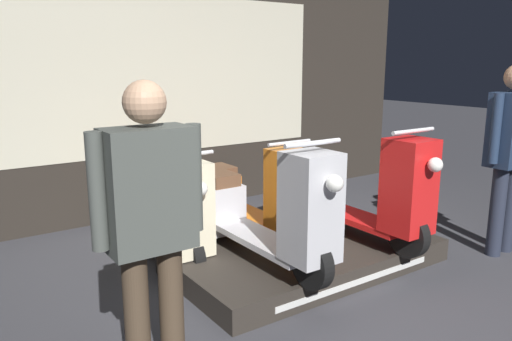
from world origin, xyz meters
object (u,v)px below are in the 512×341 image
scooter_display_left (263,212)px  scooter_backrow_1 (254,196)px  person_right_browsing (510,145)px  scooter_display_right (356,193)px  person_left_browsing (150,215)px  scooter_backrow_0 (160,213)px

scooter_display_left → scooter_backrow_1: scooter_display_left is taller
scooter_display_left → person_right_browsing: bearing=-17.9°
scooter_display_left → scooter_display_right: bearing=0.0°
person_right_browsing → scooter_backrow_1: bearing=132.4°
scooter_backrow_1 → scooter_display_left: bearing=-121.0°
scooter_backrow_1 → person_left_browsing: (-1.78, -1.69, 0.56)m
scooter_display_right → scooter_backrow_1: (-0.40, 0.99, -0.19)m
person_right_browsing → scooter_backrow_0: bearing=146.5°
person_left_browsing → scooter_backrow_0: bearing=65.2°
scooter_display_right → scooter_backrow_0: size_ratio=1.00×
scooter_display_left → person_right_browsing: (2.14, -0.69, 0.41)m
scooter_display_right → scooter_backrow_0: 1.73m
scooter_backrow_1 → scooter_backrow_0: bearing=180.0°
scooter_backrow_0 → person_right_browsing: bearing=-33.5°
scooter_display_left → person_left_browsing: bearing=-149.7°
scooter_backrow_1 → scooter_display_right: bearing=-68.1°
scooter_display_left → scooter_backrow_1: (0.60, 0.99, -0.19)m
scooter_backrow_0 → person_right_browsing: person_right_browsing is taller
person_left_browsing → person_right_browsing: (3.32, 0.00, 0.04)m
scooter_display_left → scooter_backrow_0: 1.09m
scooter_display_right → person_right_browsing: person_right_browsing is taller
scooter_backrow_1 → person_left_browsing: person_left_browsing is taller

